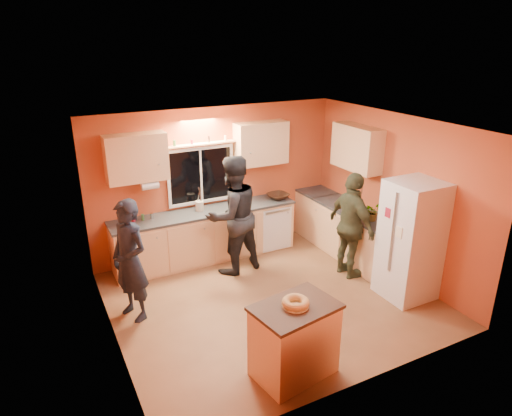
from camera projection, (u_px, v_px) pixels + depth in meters
ground at (271, 299)px, 6.84m from camera, size 4.50×4.50×0.00m
room_shell at (265, 188)px, 6.66m from camera, size 4.54×4.04×2.61m
back_counter at (225, 231)px, 8.10m from camera, size 4.23×0.62×0.90m
right_counter at (355, 235)px, 7.93m from camera, size 0.62×1.84×0.90m
refrigerator at (411, 240)px, 6.66m from camera, size 0.72×0.70×1.80m
island at (294, 340)px, 5.20m from camera, size 1.03×0.78×0.91m
bundt_pastry at (296, 303)px, 5.02m from camera, size 0.31×0.31×0.09m
person_left at (130, 261)px, 6.14m from camera, size 0.64×0.74×1.73m
person_center at (233, 215)px, 7.36m from camera, size 1.08×0.90×1.97m
person_right at (352, 226)px, 7.24m from camera, size 0.43×1.02×1.75m
mixing_bowl at (278, 196)px, 8.35m from camera, size 0.43×0.43×0.09m
utensil_crock at (200, 206)px, 7.77m from camera, size 0.14×0.14×0.17m
potted_plant at (372, 211)px, 7.34m from camera, size 0.34×0.32×0.31m
red_box at (356, 209)px, 7.78m from camera, size 0.19×0.16×0.07m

